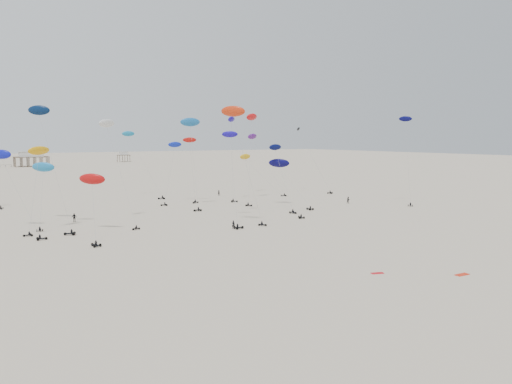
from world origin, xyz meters
TOP-DOWN VIEW (x-y plane):
  - ground_plane at (0.00, 200.00)m, footprint 900.00×900.00m
  - pavilion_main at (-10.00, 350.00)m, footprint 21.00×13.00m
  - pavilion_small at (60.00, 380.00)m, footprint 9.00×7.00m
  - rig_0 at (17.76, 104.10)m, footprint 5.99×14.86m
  - rig_1 at (9.00, 96.93)m, footprint 8.93×16.70m
  - rig_2 at (-39.72, 101.94)m, footprint 6.94×11.20m
  - rig_4 at (-5.78, 86.12)m, footprint 9.86×5.65m
  - rig_5 at (51.74, 91.90)m, footprint 4.11×6.91m
  - rig_6 at (18.99, 121.24)m, footprint 10.80×13.13m
  - rig_7 at (13.82, 123.38)m, footprint 3.97×4.36m
  - rig_8 at (-33.10, 94.79)m, footprint 7.03×17.84m
  - rig_9 at (-5.60, 147.52)m, footprint 9.62×12.98m
  - rig_10 at (30.90, 136.75)m, footprint 8.23×14.32m
  - rig_11 at (49.63, 129.32)m, footprint 8.39×13.24m
  - rig_12 at (-26.28, 105.36)m, footprint 5.22×15.02m
  - rig_13 at (-1.68, 117.62)m, footprint 5.60×9.31m
  - rig_14 at (-46.46, 104.77)m, footprint 7.85×16.71m
  - rig_15 at (21.18, 108.29)m, footprint 5.68×15.60m
  - rig_16 at (-38.85, 115.32)m, footprint 6.73×16.80m
  - rig_17 at (-41.82, 102.03)m, footprint 6.51×6.12m
  - rig_18 at (-2.67, 128.87)m, footprint 8.10×5.76m
  - rig_19 at (2.55, 127.22)m, footprint 4.19×3.88m
  - rig_20 at (-3.90, 91.17)m, footprint 7.24×13.46m
  - spectator_0 at (-7.16, 85.37)m, footprint 0.88×0.75m
  - spectator_1 at (40.22, 102.69)m, footprint 1.25×0.92m
  - spectator_2 at (-33.35, 111.37)m, footprint 1.54×1.16m
  - spectator_3 at (17.84, 139.76)m, footprint 0.77×0.54m
  - grounded_kite_a at (2.58, 38.33)m, footprint 2.23×0.98m
  - grounded_kite_b at (-6.80, 45.00)m, footprint 1.93×1.24m

SIDE VIEW (x-z plane):
  - ground_plane at x=0.00m, z-range 0.00..0.00m
  - spectator_0 at x=-7.16m, z-range -1.03..1.03m
  - spectator_1 at x=40.22m, z-range -1.14..1.14m
  - spectator_2 at x=-33.35m, z-range -1.16..1.16m
  - spectator_3 at x=17.84m, z-range -1.03..1.03m
  - grounded_kite_a at x=2.58m, z-range -0.04..0.04m
  - grounded_kite_b at x=-6.80m, z-range -0.04..0.04m
  - pavilion_small at x=60.00m, z-range -0.51..7.49m
  - pavilion_main at x=-10.00m, z-range -0.68..9.12m
  - rig_1 at x=9.00m, z-range -1.98..18.47m
  - rig_8 at x=-33.10m, z-range 0.50..17.44m
  - rig_11 at x=49.63m, z-range -1.92..21.81m
  - rig_15 at x=21.18m, z-range 2.72..18.04m
  - rig_0 at x=17.76m, z-range 0.76..20.76m
  - rig_16 at x=-38.85m, z-range 2.14..19.41m
  - rig_20 at x=-3.90m, z-range 0.96..22.62m
  - rig_14 at x=-46.46m, z-range 1.82..22.11m
  - rig_18 at x=-2.67m, z-range 3.43..21.20m
  - rig_19 at x=2.55m, z-range 2.98..22.04m
  - rig_9 at x=-5.60m, z-range 1.75..24.25m
  - rig_17 at x=-41.82m, z-range 5.00..22.37m
  - rig_5 at x=51.74m, z-range 2.83..27.67m
  - rig_10 at x=30.90m, z-range 4.98..26.70m
  - rig_7 at x=13.82m, z-range 3.68..28.69m
  - rig_2 at x=-39.72m, z-range 4.81..30.13m
  - rig_12 at x=-26.28m, z-range 6.46..30.61m
  - rig_13 at x=-1.68m, z-range 6.94..31.14m
  - rig_6 at x=18.99m, z-range 7.53..34.39m
  - rig_4 at x=-5.78m, z-range 8.41..33.87m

